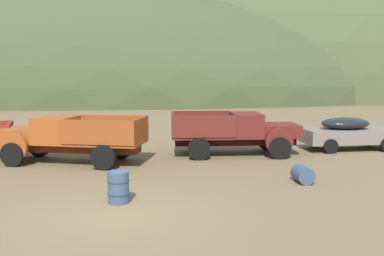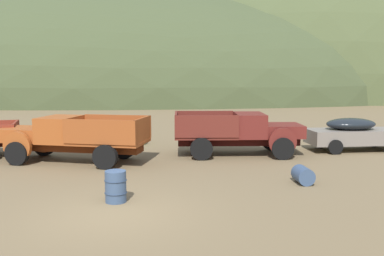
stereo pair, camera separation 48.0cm
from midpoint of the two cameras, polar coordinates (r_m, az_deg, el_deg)
name	(u,v)px [view 1 (the left image)]	position (r m, az deg, el deg)	size (l,w,h in m)	color
ground_plane	(117,215)	(11.62, -11.15, -11.30)	(300.00, 300.00, 0.00)	brown
hill_far_left	(78,97)	(70.58, -15.14, 4.03)	(113.81, 51.84, 33.43)	#424C2D
hill_far_right	(321,94)	(79.20, 16.61, 4.31)	(89.59, 52.87, 53.12)	#4C5633
truck_oxide_orange	(60,138)	(18.58, -17.82, -1.30)	(6.42, 3.24, 1.91)	#51220D
truck_oxblood	(243,132)	(19.55, 6.08, -0.58)	(5.76, 2.69, 1.91)	black
car_primer_gray	(353,133)	(22.08, 20.00, -0.60)	(4.99, 2.33, 1.57)	slate
oil_drum_tipped	(303,174)	(14.98, 13.61, -6.00)	(0.64, 0.88, 0.57)	#384C6B
oil_drum_foreground	(118,187)	(12.54, -10.84, -7.72)	(0.65, 0.65, 0.91)	#384C6B
bush_front_right	(200,139)	(22.60, 0.53, -1.53)	(1.06, 0.93, 0.85)	olive
bush_between_trucks	(130,139)	(22.57, -8.79, -1.43)	(1.25, 1.13, 1.25)	#5B8E42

